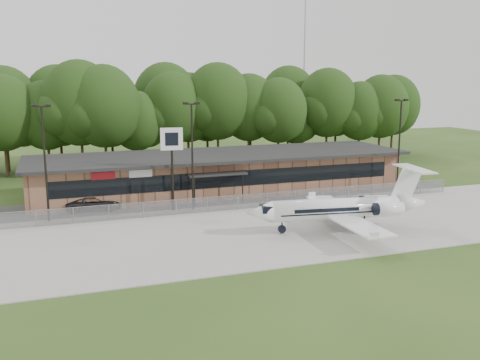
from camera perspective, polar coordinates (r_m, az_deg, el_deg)
name	(u,v)px	position (r m, az deg, el deg)	size (l,w,h in m)	color
ground	(322,258)	(38.25, 8.77, -8.23)	(160.00, 160.00, 0.00)	#294217
apron	(277,228)	(45.09, 3.94, -5.12)	(64.00, 18.00, 0.08)	#9E9B93
parking_lot	(233,199)	(55.49, -0.80, -2.06)	(50.00, 9.00, 0.06)	#383835
terminal	(220,172)	(59.20, -2.19, 0.87)	(41.00, 11.65, 4.30)	#916448
fence	(248,201)	(51.19, 0.83, -2.31)	(46.00, 0.04, 1.52)	gray
treeline	(181,114)	(75.90, -6.34, 7.05)	(72.00, 12.00, 15.00)	#1B310F
radio_mast	(304,77)	(88.93, 6.83, 10.81)	(0.20, 0.20, 25.00)	gray
light_pole_left	(45,155)	(48.64, -20.13, 2.57)	(1.55, 0.30, 10.23)	black
light_pole_mid	(192,148)	(50.20, -5.12, 3.42)	(1.55, 0.30, 10.23)	black
light_pole_right	(399,139)	(60.17, 16.65, 4.24)	(1.55, 0.30, 10.23)	black
business_jet	(343,209)	(44.52, 10.89, -3.07)	(15.50, 13.88, 5.22)	white
suv	(94,203)	(52.62, -15.31, -2.40)	(2.38, 5.16, 1.43)	#28282A
pole_sign	(172,148)	(50.05, -7.29, 3.43)	(2.08, 0.48, 7.90)	black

